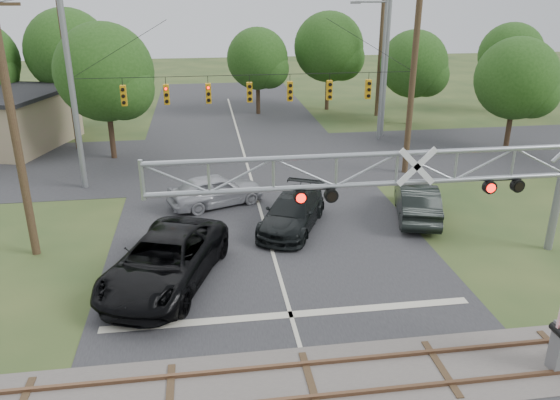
{
  "coord_description": "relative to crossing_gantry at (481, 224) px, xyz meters",
  "views": [
    {
      "loc": [
        -2.7,
        -10.52,
        10.71
      ],
      "look_at": [
        -0.09,
        7.5,
        3.56
      ],
      "focal_mm": 35.0,
      "sensor_mm": 36.0,
      "label": 1
    }
  ],
  "objects": [
    {
      "name": "road_main",
      "position": [
        -4.38,
        8.36,
        -4.9
      ],
      "size": [
        14.0,
        90.0,
        0.02
      ],
      "primitive_type": "cube",
      "color": "#28282A",
      "rests_on": "ground"
    },
    {
      "name": "road_cross",
      "position": [
        -4.38,
        22.36,
        -4.9
      ],
      "size": [
        90.0,
        12.0,
        0.02
      ],
      "primitive_type": "cube",
      "color": "#28282A",
      "rests_on": "ground"
    },
    {
      "name": "railroad_track",
      "position": [
        -4.38,
        0.36,
        -4.88
      ],
      "size": [
        90.0,
        3.2,
        0.17
      ],
      "color": "#514B46",
      "rests_on": "ground"
    },
    {
      "name": "crossing_gantry",
      "position": [
        0.0,
        0.0,
        0.0
      ],
      "size": [
        12.84,
        1.0,
        7.84
      ],
      "color": "gray",
      "rests_on": "ground"
    },
    {
      "name": "traffic_signal_span",
      "position": [
        -3.5,
        18.36,
        0.72
      ],
      "size": [
        19.34,
        0.36,
        11.5
      ],
      "color": "gray",
      "rests_on": "ground"
    },
    {
      "name": "pickup_black",
      "position": [
        -8.77,
        6.73,
        -3.94
      ],
      "size": [
        5.46,
        7.73,
        1.96
      ],
      "primitive_type": "imported",
      "rotation": [
        0.0,
        0.0,
        -0.35
      ],
      "color": "black",
      "rests_on": "ground"
    },
    {
      "name": "car_dark",
      "position": [
        -3.12,
        11.16,
        -4.11
      ],
      "size": [
        4.38,
        5.97,
        1.61
      ],
      "primitive_type": "imported",
      "rotation": [
        0.0,
        0.0,
        -0.44
      ],
      "color": "black",
      "rests_on": "ground"
    },
    {
      "name": "sedan_silver",
      "position": [
        -6.58,
        14.59,
        -4.07
      ],
      "size": [
        5.33,
        3.59,
        1.68
      ],
      "primitive_type": "imported",
      "rotation": [
        0.0,
        0.0,
        1.93
      ],
      "color": "#999BA1",
      "rests_on": "ground"
    },
    {
      "name": "suv_dark",
      "position": [
        3.15,
        11.52,
        -4.05
      ],
      "size": [
        3.17,
        5.55,
        1.73
      ],
      "primitive_type": "imported",
      "rotation": [
        0.0,
        0.0,
        2.87
      ],
      "color": "black",
      "rests_on": "ground"
    },
    {
      "name": "streetlight",
      "position": [
        5.69,
        26.14,
        0.65
      ],
      "size": [
        2.65,
        0.28,
        9.94
      ],
      "color": "gray",
      "rests_on": "ground"
    },
    {
      "name": "utility_poles",
      "position": [
        -0.96,
        20.57,
        1.17
      ],
      "size": [
        26.12,
        26.92,
        13.97
      ],
      "color": "#3C271B",
      "rests_on": "ground"
    },
    {
      "name": "treeline",
      "position": [
        -5.05,
        31.53,
        0.42
      ],
      "size": [
        53.88,
        20.93,
        9.26
      ],
      "color": "#362518",
      "rests_on": "ground"
    }
  ]
}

